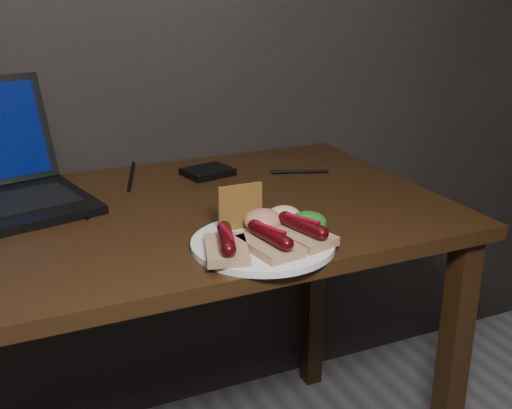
{
  "coord_description": "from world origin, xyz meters",
  "views": [
    {
      "loc": [
        -0.21,
        0.19,
        1.2
      ],
      "look_at": [
        0.23,
        1.16,
        0.82
      ],
      "focal_mm": 45.0,
      "sensor_mm": 36.0,
      "label": 1
    }
  ],
  "objects": [
    {
      "name": "desk",
      "position": [
        0.0,
        1.38,
        0.66
      ],
      "size": [
        1.4,
        0.7,
        0.75
      ],
      "color": "#37200D",
      "rests_on": "ground"
    },
    {
      "name": "hard_drive",
      "position": [
        0.29,
        1.58,
        0.76
      ],
      "size": [
        0.12,
        0.11,
        0.02
      ],
      "primitive_type": "cube",
      "rotation": [
        0.0,
        0.0,
        0.21
      ],
      "color": "black",
      "rests_on": "desk"
    },
    {
      "name": "desk_cables",
      "position": [
        0.01,
        1.54,
        0.75
      ],
      "size": [
        0.97,
        0.35,
        0.01
      ],
      "color": "black",
      "rests_on": "desk"
    },
    {
      "name": "plate",
      "position": [
        0.23,
        1.13,
        0.76
      ],
      "size": [
        0.32,
        0.32,
        0.01
      ],
      "primitive_type": "cylinder",
      "rotation": [
        0.0,
        0.0,
        0.31
      ],
      "color": "white",
      "rests_on": "desk"
    },
    {
      "name": "bread_sausage_left",
      "position": [
        0.15,
        1.11,
        0.78
      ],
      "size": [
        0.1,
        0.13,
        0.04
      ],
      "color": "tan",
      "rests_on": "plate"
    },
    {
      "name": "bread_sausage_center",
      "position": [
        0.22,
        1.09,
        0.78
      ],
      "size": [
        0.09,
        0.12,
        0.04
      ],
      "color": "tan",
      "rests_on": "plate"
    },
    {
      "name": "bread_sausage_right",
      "position": [
        0.29,
        1.1,
        0.78
      ],
      "size": [
        0.1,
        0.13,
        0.04
      ],
      "color": "tan",
      "rests_on": "plate"
    },
    {
      "name": "crispbread",
      "position": [
        0.21,
        1.2,
        0.8
      ],
      "size": [
        0.08,
        0.01,
        0.08
      ],
      "primitive_type": "cube",
      "color": "olive",
      "rests_on": "plate"
    },
    {
      "name": "salad_greens",
      "position": [
        0.32,
        1.13,
        0.78
      ],
      "size": [
        0.07,
        0.07,
        0.04
      ],
      "primitive_type": "ellipsoid",
      "color": "#125911",
      "rests_on": "plate"
    },
    {
      "name": "salsa_mound",
      "position": [
        0.25,
        1.18,
        0.78
      ],
      "size": [
        0.07,
        0.07,
        0.04
      ],
      "primitive_type": "ellipsoid",
      "color": "maroon",
      "rests_on": "plate"
    },
    {
      "name": "coleslaw_mound",
      "position": [
        0.29,
        1.19,
        0.78
      ],
      "size": [
        0.06,
        0.06,
        0.04
      ],
      "primitive_type": "ellipsoid",
      "color": "white",
      "rests_on": "plate"
    }
  ]
}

